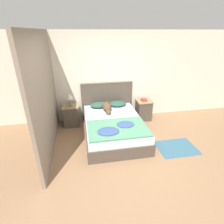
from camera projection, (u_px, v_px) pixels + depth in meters
The scene contains 14 objects.
ground_plane at pixel (124, 160), 3.74m from camera, with size 16.00×16.00×0.00m, color #896647.
wall_back at pixel (108, 78), 5.11m from camera, with size 9.00×0.06×2.55m.
wall_side_left at pixel (47, 92), 3.89m from camera, with size 0.06×3.10×2.55m.
bed at pixel (113, 127), 4.53m from camera, with size 1.46×2.06×0.48m.
headboard at pixel (107, 100), 5.32m from camera, with size 1.54×0.06×1.15m.
nightstand_left at pixel (71, 115), 5.02m from camera, with size 0.45×0.44×0.61m.
nightstand_right at pixel (143, 110), 5.37m from camera, with size 0.45×0.44×0.61m.
pillow_left at pixel (99, 105), 5.07m from camera, with size 0.52×0.35×0.15m.
pillow_right at pixel (117, 104), 5.16m from camera, with size 0.52×0.35×0.15m.
quilt at pixel (117, 128), 3.95m from camera, with size 1.36×0.94×0.07m.
dog at pixel (107, 107), 4.83m from camera, with size 0.25×0.66×0.24m.
book_stack at pixel (144, 100), 5.25m from camera, with size 0.16×0.20×0.05m.
table_lamp at pixel (69, 97), 4.74m from camera, with size 0.20×0.20×0.37m.
rug at pixel (177, 148), 4.13m from camera, with size 0.91×0.69×0.00m.
Camera 1 is at (-0.78, -2.87, 2.50)m, focal length 28.00 mm.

